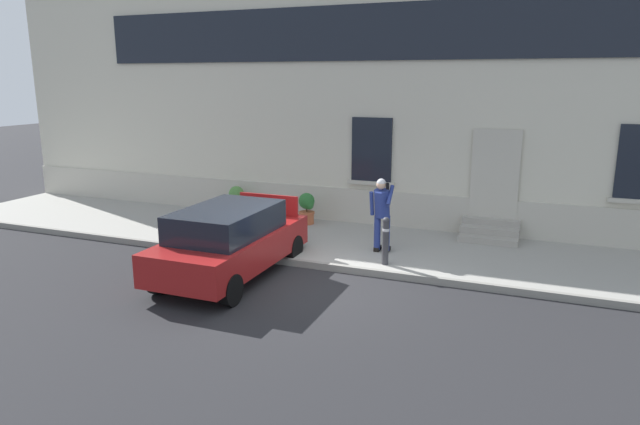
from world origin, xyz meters
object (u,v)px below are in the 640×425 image
(planter_terracotta, at_px, (307,208))
(planter_olive, at_px, (237,200))
(person_on_phone, at_px, (382,210))
(hatchback_car_red, at_px, (231,240))
(bollard_near_person, at_px, (386,239))

(planter_terracotta, bearing_deg, planter_olive, 175.72)
(planter_olive, height_order, planter_terracotta, same)
(person_on_phone, relative_size, planter_terracotta, 2.02)
(hatchback_car_red, distance_m, bollard_near_person, 3.27)
(person_on_phone, bearing_deg, hatchback_car_red, -142.44)
(bollard_near_person, height_order, planter_terracotta, bollard_near_person)
(bollard_near_person, xyz_separation_m, planter_olive, (-5.23, 2.77, -0.11))
(hatchback_car_red, height_order, bollard_near_person, hatchback_car_red)
(bollard_near_person, distance_m, planter_terracotta, 3.92)
(hatchback_car_red, relative_size, person_on_phone, 2.34)
(person_on_phone, relative_size, planter_olive, 2.02)
(hatchback_car_red, distance_m, planter_terracotta, 4.12)
(bollard_near_person, height_order, person_on_phone, person_on_phone)
(planter_olive, bearing_deg, person_on_phone, -21.99)
(hatchback_car_red, height_order, planter_olive, hatchback_car_red)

